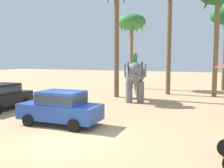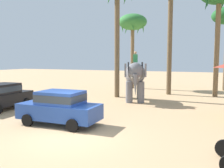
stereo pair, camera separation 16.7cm
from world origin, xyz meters
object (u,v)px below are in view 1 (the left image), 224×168
object	(u,v)px
car_parked_far_side	(2,96)
elephant_with_mahout	(135,76)
car_sedan_foreground	(61,106)
palm_tree_behind_elephant	(132,24)

from	to	relation	value
car_parked_far_side	elephant_with_mahout	world-z (taller)	elephant_with_mahout
car_sedan_foreground	car_parked_far_side	size ratio (longest dim) A/B	0.99
car_parked_far_side	palm_tree_behind_elephant	bearing A→B (deg)	76.17
car_parked_far_side	palm_tree_behind_elephant	world-z (taller)	palm_tree_behind_elephant
car_sedan_foreground	car_parked_far_side	xyz separation A→B (m)	(-5.69, 1.51, 0.00)
car_parked_far_side	palm_tree_behind_elephant	xyz separation A→B (m)	(3.68, 14.95, 6.30)
palm_tree_behind_elephant	car_parked_far_side	bearing A→B (deg)	-103.83
elephant_with_mahout	car_sedan_foreground	bearing A→B (deg)	-98.25
elephant_with_mahout	palm_tree_behind_elephant	bearing A→B (deg)	110.86
car_sedan_foreground	palm_tree_behind_elephant	size ratio (longest dim) A/B	0.50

